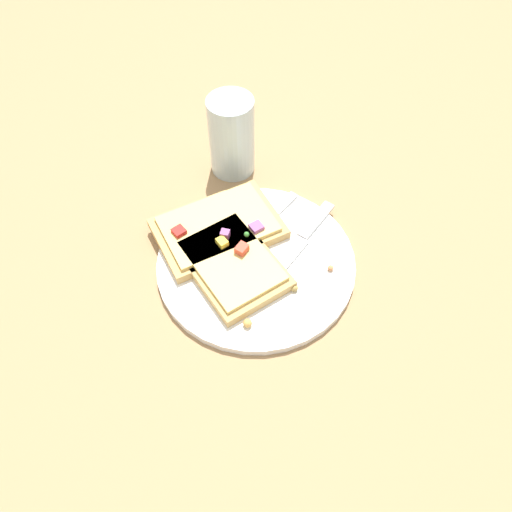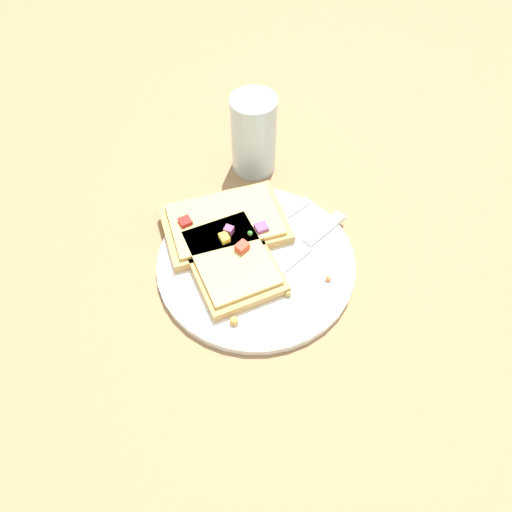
% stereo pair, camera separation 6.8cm
% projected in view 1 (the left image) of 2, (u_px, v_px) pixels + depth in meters
% --- Properties ---
extents(ground_plane, '(4.00, 4.00, 0.00)m').
position_uv_depth(ground_plane, '(256.00, 265.00, 0.70)').
color(ground_plane, '#9E7A51').
extents(plate, '(0.28, 0.28, 0.01)m').
position_uv_depth(plate, '(256.00, 263.00, 0.70)').
color(plate, white).
rests_on(plate, ground).
extents(fork, '(0.06, 0.20, 0.01)m').
position_uv_depth(fork, '(248.00, 239.00, 0.71)').
color(fork, silver).
rests_on(fork, plate).
extents(knife, '(0.07, 0.20, 0.01)m').
position_uv_depth(knife, '(300.00, 243.00, 0.71)').
color(knife, silver).
rests_on(knife, plate).
extents(pizza_slice_main, '(0.16, 0.12, 0.03)m').
position_uv_depth(pizza_slice_main, '(232.00, 264.00, 0.68)').
color(pizza_slice_main, tan).
rests_on(pizza_slice_main, plate).
extents(pizza_slice_corner, '(0.15, 0.19, 0.03)m').
position_uv_depth(pizza_slice_corner, '(218.00, 227.00, 0.71)').
color(pizza_slice_corner, tan).
rests_on(pizza_slice_corner, plate).
extents(crumb_scatter, '(0.11, 0.15, 0.01)m').
position_uv_depth(crumb_scatter, '(273.00, 297.00, 0.65)').
color(crumb_scatter, tan).
rests_on(crumb_scatter, plate).
extents(drinking_glass, '(0.07, 0.07, 0.13)m').
position_uv_depth(drinking_glass, '(232.00, 136.00, 0.76)').
color(drinking_glass, silver).
rests_on(drinking_glass, ground).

